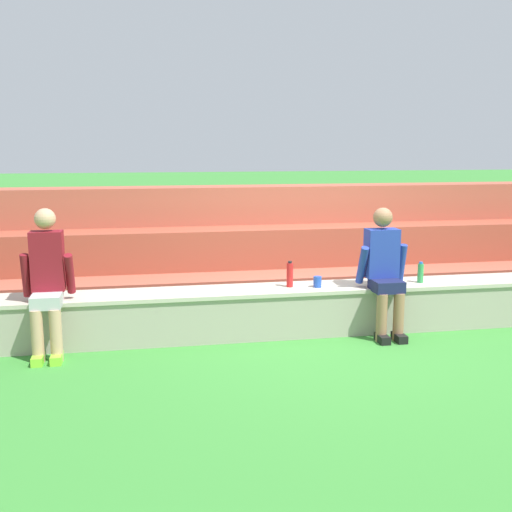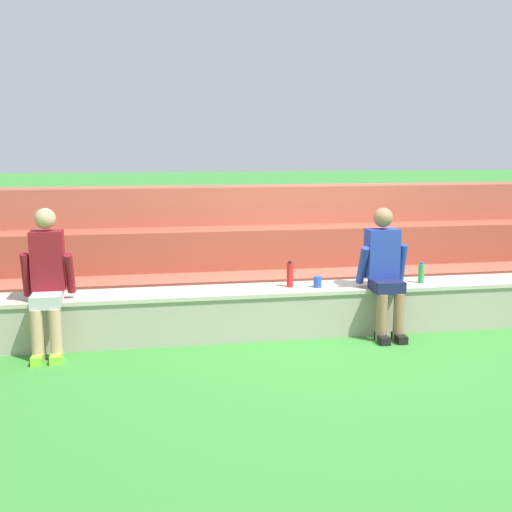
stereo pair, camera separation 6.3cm
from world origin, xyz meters
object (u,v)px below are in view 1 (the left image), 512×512
(person_center, at_px, (384,269))
(water_bottle_near_right, at_px, (421,273))
(person_left_of_center, at_px, (47,280))
(plastic_cup_right_end, at_px, (317,282))
(water_bottle_center_gap, at_px, (290,275))

(person_center, height_order, water_bottle_near_right, person_center)
(person_left_of_center, distance_m, plastic_cup_right_end, 2.70)
(person_left_of_center, xyz_separation_m, water_bottle_center_gap, (2.41, 0.26, -0.10))
(person_center, xyz_separation_m, water_bottle_center_gap, (-0.94, 0.26, -0.08))
(water_bottle_near_right, bearing_deg, person_left_of_center, -177.06)
(water_bottle_center_gap, bearing_deg, person_center, -15.60)
(person_left_of_center, bearing_deg, person_center, -0.11)
(person_left_of_center, height_order, person_center, person_left_of_center)
(person_left_of_center, height_order, plastic_cup_right_end, person_left_of_center)
(person_center, xyz_separation_m, water_bottle_near_right, (0.50, 0.20, -0.10))
(person_left_of_center, bearing_deg, water_bottle_center_gap, 6.08)
(water_bottle_near_right, height_order, water_bottle_center_gap, water_bottle_center_gap)
(person_center, height_order, plastic_cup_right_end, person_center)
(person_center, bearing_deg, water_bottle_near_right, 22.08)
(person_center, xyz_separation_m, plastic_cup_right_end, (-0.66, 0.19, -0.15))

